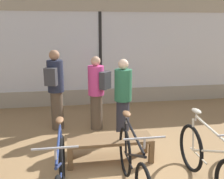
% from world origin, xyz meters
% --- Properties ---
extents(shop_back_wall, '(12.00, 0.08, 3.20)m').
position_xyz_m(shop_back_wall, '(0.00, 4.04, 1.64)').
color(shop_back_wall, '#B2A893').
rests_on(shop_back_wall, ground_plane).
extents(bicycle_left, '(0.46, 1.73, 1.03)m').
position_xyz_m(bicycle_left, '(-0.97, -0.18, 0.39)').
color(bicycle_left, black).
rests_on(bicycle_left, ground_plane).
extents(bicycle_center, '(0.46, 1.78, 1.05)m').
position_xyz_m(bicycle_center, '(-0.04, -0.12, 0.41)').
color(bicycle_center, black).
rests_on(bicycle_center, ground_plane).
extents(bicycle_right, '(0.46, 1.79, 1.05)m').
position_xyz_m(bicycle_right, '(0.99, -0.17, 0.40)').
color(bicycle_right, black).
rests_on(bicycle_right, ground_plane).
extents(display_bench, '(1.40, 0.44, 0.40)m').
position_xyz_m(display_bench, '(-0.21, 0.80, 0.33)').
color(display_bench, brown).
rests_on(display_bench, ground_plane).
extents(customer_near_rack, '(0.43, 0.55, 1.73)m').
position_xyz_m(customer_near_rack, '(-1.15, 2.33, 0.94)').
color(customer_near_rack, brown).
rests_on(customer_near_rack, ground_plane).
extents(customer_by_window, '(0.55, 0.54, 1.60)m').
position_xyz_m(customer_by_window, '(-0.29, 2.18, 0.86)').
color(customer_by_window, brown).
rests_on(customer_by_window, ground_plane).
extents(customer_mid_floor, '(0.39, 0.39, 1.60)m').
position_xyz_m(customer_mid_floor, '(0.18, 1.69, 0.83)').
color(customer_mid_floor, '#2D2D38').
rests_on(customer_mid_floor, ground_plane).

